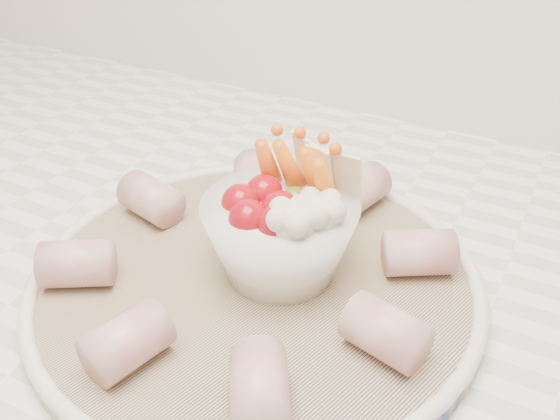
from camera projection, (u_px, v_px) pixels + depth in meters
The scene contains 3 objects.
serving_platter at pixel (256, 280), 0.50m from camera, with size 0.45×0.45×0.02m.
veggie_bowl at pixel (282, 229), 0.48m from camera, with size 0.12×0.12×0.11m.
cured_meat_rolls at pixel (255, 257), 0.49m from camera, with size 0.31×0.31×0.04m.
Camera 1 is at (0.02, 1.05, 1.25)m, focal length 40.00 mm.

